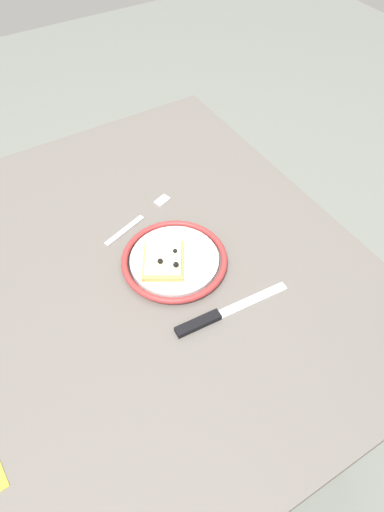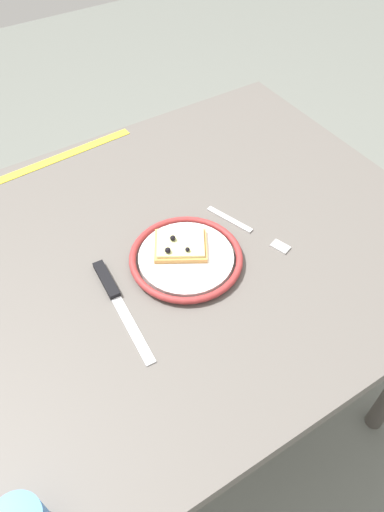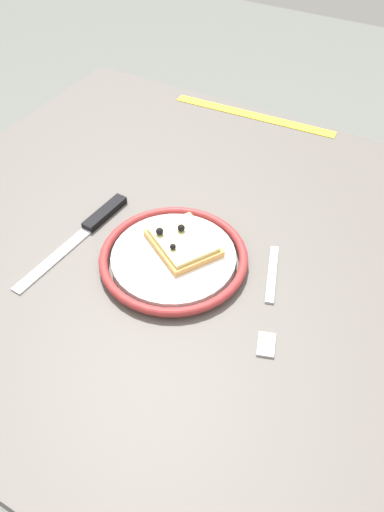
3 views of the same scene
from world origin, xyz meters
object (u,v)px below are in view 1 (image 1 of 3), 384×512
at_px(plate, 174,260).
at_px(fork, 138,219).
at_px(knife, 213,317).
at_px(dining_table, 150,288).
at_px(pizza_slice_near, 164,260).

xyz_separation_m(plate, fork, (-0.15, -0.01, -0.01)).
distance_m(knife, fork, 0.30).
relative_size(plate, knife, 0.91).
bearing_deg(knife, fork, -179.23).
distance_m(dining_table, plate, 0.11).
bearing_deg(plate, knife, -1.33).
bearing_deg(plate, dining_table, -120.99).
bearing_deg(dining_table, knife, 13.85).
bearing_deg(fork, plate, 2.90).
bearing_deg(knife, pizza_slice_near, -172.57).
bearing_deg(fork, pizza_slice_near, -6.15).
height_order(dining_table, knife, knife).
distance_m(plate, fork, 0.15).
bearing_deg(knife, plate, 178.67).
xyz_separation_m(pizza_slice_near, knife, (0.16, 0.02, -0.02)).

